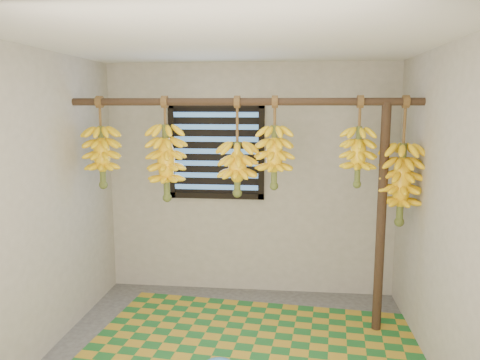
# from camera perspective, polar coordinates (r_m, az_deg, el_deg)

# --- Properties ---
(ceiling) EXTENTS (3.00, 3.00, 0.01)m
(ceiling) POSITION_cam_1_polar(r_m,az_deg,el_deg) (3.36, -1.06, 16.55)
(ceiling) COLOR silver
(ceiling) RESTS_ON wall_back
(wall_back) EXTENTS (3.00, 0.01, 2.40)m
(wall_back) POSITION_cam_1_polar(r_m,az_deg,el_deg) (4.88, 1.21, 0.01)
(wall_back) COLOR gray
(wall_back) RESTS_ON floor
(wall_left) EXTENTS (0.01, 3.00, 2.40)m
(wall_left) POSITION_cam_1_polar(r_m,az_deg,el_deg) (3.90, -23.57, -3.07)
(wall_left) COLOR gray
(wall_left) RESTS_ON floor
(wall_right) EXTENTS (0.01, 3.00, 2.40)m
(wall_right) POSITION_cam_1_polar(r_m,az_deg,el_deg) (3.56, 23.88, -4.18)
(wall_right) COLOR gray
(wall_right) RESTS_ON floor
(window) EXTENTS (1.00, 0.04, 1.00)m
(window) POSITION_cam_1_polar(r_m,az_deg,el_deg) (4.86, -2.93, 3.52)
(window) COLOR black
(window) RESTS_ON wall_back
(hanging_pole) EXTENTS (3.00, 0.06, 0.06)m
(hanging_pole) POSITION_cam_1_polar(r_m,az_deg,el_deg) (4.02, 0.23, 9.52)
(hanging_pole) COLOR #3E291B
(hanging_pole) RESTS_ON wall_left
(support_post) EXTENTS (0.08, 0.08, 2.00)m
(support_post) POSITION_cam_1_polar(r_m,az_deg,el_deg) (4.19, 16.84, -4.69)
(support_post) COLOR #3E291B
(support_post) RESTS_ON floor
(woven_mat) EXTENTS (2.90, 2.41, 0.01)m
(woven_mat) POSITION_cam_1_polar(r_m,az_deg,el_deg) (3.90, 1.09, -21.12)
(woven_mat) COLOR #1C6026
(woven_mat) RESTS_ON floor
(banana_bunch_a) EXTENTS (0.31, 0.31, 0.81)m
(banana_bunch_a) POSITION_cam_1_polar(r_m,az_deg,el_deg) (4.36, -16.46, 2.74)
(banana_bunch_a) COLOR brown
(banana_bunch_a) RESTS_ON hanging_pole
(banana_bunch_b) EXTENTS (0.32, 0.32, 0.91)m
(banana_bunch_b) POSITION_cam_1_polar(r_m,az_deg,el_deg) (4.18, -8.98, 2.12)
(banana_bunch_b) COLOR brown
(banana_bunch_b) RESTS_ON hanging_pole
(banana_bunch_c) EXTENTS (0.33, 0.33, 0.86)m
(banana_bunch_c) POSITION_cam_1_polar(r_m,az_deg,el_deg) (4.06, -0.33, 1.42)
(banana_bunch_c) COLOR brown
(banana_bunch_c) RESTS_ON hanging_pole
(banana_bunch_d) EXTENTS (0.32, 0.32, 0.79)m
(banana_bunch_d) POSITION_cam_1_polar(r_m,az_deg,el_deg) (4.03, 4.20, 2.82)
(banana_bunch_d) COLOR brown
(banana_bunch_d) RESTS_ON hanging_pole
(banana_bunch_e) EXTENTS (0.35, 0.35, 1.08)m
(banana_bunch_e) POSITION_cam_1_polar(r_m,az_deg,el_deg) (4.16, 19.06, -0.48)
(banana_bunch_e) COLOR brown
(banana_bunch_e) RESTS_ON hanging_pole
(banana_bunch_f) EXTENTS (0.29, 0.29, 0.76)m
(banana_bunch_f) POSITION_cam_1_polar(r_m,az_deg,el_deg) (4.06, 14.20, 2.78)
(banana_bunch_f) COLOR brown
(banana_bunch_f) RESTS_ON hanging_pole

